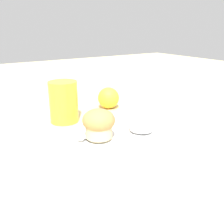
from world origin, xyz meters
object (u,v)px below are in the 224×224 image
object	(u,v)px
muffin	(99,123)
orange_fruit	(108,98)
butter_knife	(101,125)
juice_glass	(64,102)

from	to	relation	value
muffin	orange_fruit	size ratio (longest dim) A/B	1.05
muffin	orange_fruit	distance (m)	0.27
butter_knife	orange_fruit	xyz separation A→B (m)	(0.12, 0.16, 0.01)
muffin	juice_glass	xyz separation A→B (m)	(-0.01, 0.18, 0.00)
butter_knife	juice_glass	world-z (taller)	juice_glass
juice_glass	butter_knife	bearing A→B (deg)	-69.70
butter_knife	juice_glass	size ratio (longest dim) A/B	1.56
muffin	orange_fruit	xyz separation A→B (m)	(0.16, 0.22, -0.02)
muffin	orange_fruit	world-z (taller)	muffin
muffin	juice_glass	distance (m)	0.18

